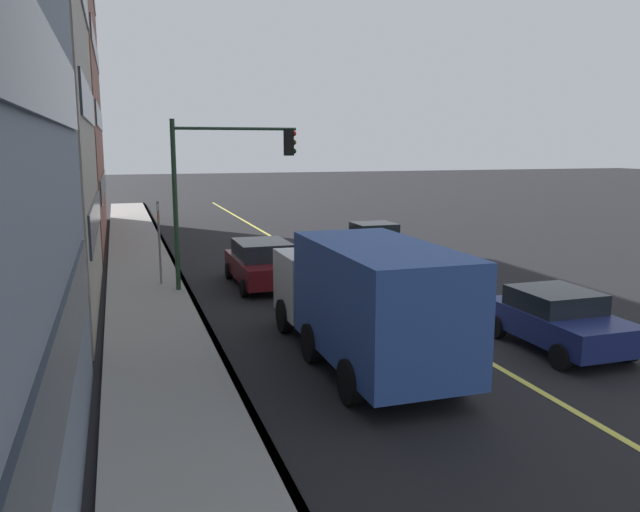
# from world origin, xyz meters

# --- Properties ---
(ground) EXTENTS (200.00, 200.00, 0.00)m
(ground) POSITION_xyz_m (0.00, 0.00, 0.00)
(ground) COLOR black
(sidewalk_slab) EXTENTS (80.00, 2.73, 0.15)m
(sidewalk_slab) POSITION_xyz_m (0.00, 7.16, 0.07)
(sidewalk_slab) COLOR gray
(sidewalk_slab) RESTS_ON ground
(curb_edge) EXTENTS (80.00, 0.16, 0.15)m
(curb_edge) POSITION_xyz_m (0.00, 5.87, 0.07)
(curb_edge) COLOR slate
(curb_edge) RESTS_ON ground
(lane_stripe_center) EXTENTS (80.00, 0.16, 0.01)m
(lane_stripe_center) POSITION_xyz_m (0.00, 0.00, 0.01)
(lane_stripe_center) COLOR #D8CC4C
(lane_stripe_center) RESTS_ON ground
(car_maroon) EXTENTS (4.57, 2.13, 1.61)m
(car_maroon) POSITION_xyz_m (5.94, 3.20, 0.83)
(car_maroon) COLOR #591116
(car_maroon) RESTS_ON ground
(car_green) EXTENTS (4.11, 2.06, 1.64)m
(car_green) POSITION_xyz_m (9.33, -2.57, 0.80)
(car_green) COLOR #1E6038
(car_green) RESTS_ON ground
(car_navy) EXTENTS (3.82, 2.07, 1.45)m
(car_navy) POSITION_xyz_m (-3.29, -2.16, 0.75)
(car_navy) COLOR navy
(car_navy) RESTS_ON ground
(truck_blue) EXTENTS (7.36, 2.53, 2.89)m
(truck_blue) POSITION_xyz_m (-2.81, 2.78, 1.55)
(truck_blue) COLOR silver
(truck_blue) RESTS_ON ground
(pedestrian_with_backpack) EXTENTS (0.46, 0.43, 1.77)m
(pedestrian_with_backpack) POSITION_xyz_m (2.74, 3.07, 1.04)
(pedestrian_with_backpack) COLOR #262D4C
(pedestrian_with_backpack) RESTS_ON ground
(traffic_light_mast) EXTENTS (0.28, 4.25, 5.81)m
(traffic_light_mast) POSITION_xyz_m (5.54, 4.60, 4.00)
(traffic_light_mast) COLOR #1E3823
(traffic_light_mast) RESTS_ON ground
(street_sign_post) EXTENTS (0.60, 0.08, 3.06)m
(street_sign_post) POSITION_xyz_m (6.61, 6.70, 1.80)
(street_sign_post) COLOR slate
(street_sign_post) RESTS_ON ground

